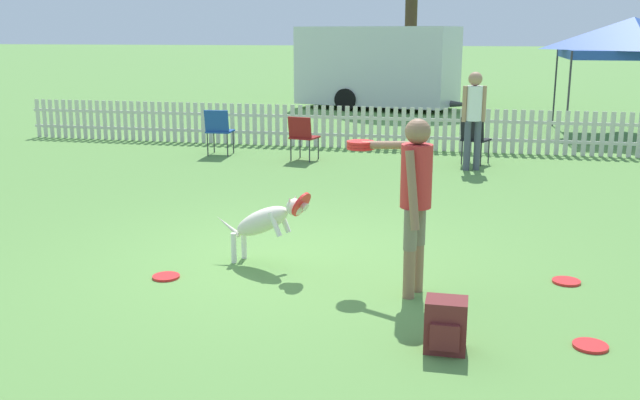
{
  "coord_description": "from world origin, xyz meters",
  "views": [
    {
      "loc": [
        1.86,
        -6.99,
        2.35
      ],
      "look_at": [
        0.42,
        -0.47,
        0.77
      ],
      "focal_mm": 40.0,
      "sensor_mm": 36.0,
      "label": 1
    }
  ],
  "objects_px": {
    "spectator_standing": "(474,111)",
    "folding_chair_center": "(219,128)",
    "folding_chair_blue_left": "(474,136)",
    "frisbee_midfield": "(590,346)",
    "backpack_on_grass": "(446,325)",
    "frisbee_near_handler": "(566,281)",
    "equipment_trailer": "(377,66)",
    "frisbee_near_dog": "(166,277)",
    "folding_chair_green_right": "(303,134)",
    "leaping_dog": "(266,220)",
    "canopy_tent_main": "(632,38)",
    "handler_person": "(411,185)"
  },
  "relations": [
    {
      "from": "frisbee_near_handler",
      "to": "handler_person",
      "type": "bearing_deg",
      "value": -157.69
    },
    {
      "from": "folding_chair_green_right",
      "to": "canopy_tent_main",
      "type": "xyz_separation_m",
      "value": [
        6.51,
        4.86,
        1.72
      ]
    },
    {
      "from": "frisbee_near_dog",
      "to": "folding_chair_green_right",
      "type": "bearing_deg",
      "value": 92.1
    },
    {
      "from": "folding_chair_blue_left",
      "to": "canopy_tent_main",
      "type": "distance_m",
      "value": 5.93
    },
    {
      "from": "backpack_on_grass",
      "to": "canopy_tent_main",
      "type": "xyz_separation_m",
      "value": [
        3.51,
        12.56,
        2.02
      ]
    },
    {
      "from": "frisbee_near_dog",
      "to": "equipment_trailer",
      "type": "xyz_separation_m",
      "value": [
        -0.18,
        16.19,
        1.31
      ]
    },
    {
      "from": "frisbee_near_dog",
      "to": "frisbee_midfield",
      "type": "distance_m",
      "value": 3.92
    },
    {
      "from": "folding_chair_center",
      "to": "handler_person",
      "type": "bearing_deg",
      "value": 119.98
    },
    {
      "from": "frisbee_near_handler",
      "to": "frisbee_midfield",
      "type": "distance_m",
      "value": 1.48
    },
    {
      "from": "frisbee_near_dog",
      "to": "folding_chair_blue_left",
      "type": "height_order",
      "value": "folding_chair_blue_left"
    },
    {
      "from": "folding_chair_center",
      "to": "spectator_standing",
      "type": "height_order",
      "value": "spectator_standing"
    },
    {
      "from": "frisbee_near_dog",
      "to": "folding_chair_center",
      "type": "bearing_deg",
      "value": 106.05
    },
    {
      "from": "folding_chair_blue_left",
      "to": "equipment_trailer",
      "type": "height_order",
      "value": "equipment_trailer"
    },
    {
      "from": "frisbee_near_handler",
      "to": "equipment_trailer",
      "type": "xyz_separation_m",
      "value": [
        -4.01,
        15.49,
        1.31
      ]
    },
    {
      "from": "leaping_dog",
      "to": "folding_chair_green_right",
      "type": "bearing_deg",
      "value": -151.81
    },
    {
      "from": "frisbee_near_handler",
      "to": "folding_chair_green_right",
      "type": "distance_m",
      "value": 7.22
    },
    {
      "from": "folding_chair_blue_left",
      "to": "frisbee_near_dog",
      "type": "bearing_deg",
      "value": 89.92
    },
    {
      "from": "frisbee_near_dog",
      "to": "leaping_dog",
      "type": "bearing_deg",
      "value": 33.57
    },
    {
      "from": "frisbee_midfield",
      "to": "backpack_on_grass",
      "type": "xyz_separation_m",
      "value": [
        -1.09,
        -0.29,
        0.19
      ]
    },
    {
      "from": "frisbee_near_dog",
      "to": "folding_chair_blue_left",
      "type": "relative_size",
      "value": 0.31
    },
    {
      "from": "frisbee_near_dog",
      "to": "backpack_on_grass",
      "type": "bearing_deg",
      "value": -21.19
    },
    {
      "from": "leaping_dog",
      "to": "folding_chair_blue_left",
      "type": "xyz_separation_m",
      "value": [
        2.02,
        6.37,
        0.03
      ]
    },
    {
      "from": "frisbee_near_dog",
      "to": "canopy_tent_main",
      "type": "xyz_separation_m",
      "value": [
        6.27,
        11.5,
        2.21
      ]
    },
    {
      "from": "frisbee_midfield",
      "to": "canopy_tent_main",
      "type": "relative_size",
      "value": 0.09
    },
    {
      "from": "frisbee_midfield",
      "to": "folding_chair_center",
      "type": "bearing_deg",
      "value": 127.26
    },
    {
      "from": "backpack_on_grass",
      "to": "folding_chair_blue_left",
      "type": "xyz_separation_m",
      "value": [
        0.13,
        8.01,
        0.32
      ]
    },
    {
      "from": "frisbee_near_handler",
      "to": "backpack_on_grass",
      "type": "relative_size",
      "value": 0.66
    },
    {
      "from": "folding_chair_blue_left",
      "to": "leaping_dog",
      "type": "bearing_deg",
      "value": 94.86
    },
    {
      "from": "frisbee_near_dog",
      "to": "folding_chair_center",
      "type": "distance_m",
      "value": 7.18
    },
    {
      "from": "leaping_dog",
      "to": "frisbee_near_dog",
      "type": "distance_m",
      "value": 1.14
    },
    {
      "from": "spectator_standing",
      "to": "folding_chair_center",
      "type": "bearing_deg",
      "value": -22.75
    },
    {
      "from": "handler_person",
      "to": "spectator_standing",
      "type": "bearing_deg",
      "value": 13.41
    },
    {
      "from": "frisbee_near_dog",
      "to": "canopy_tent_main",
      "type": "relative_size",
      "value": 0.09
    },
    {
      "from": "frisbee_near_handler",
      "to": "frisbee_midfield",
      "type": "bearing_deg",
      "value": -89.44
    },
    {
      "from": "frisbee_midfield",
      "to": "canopy_tent_main",
      "type": "distance_m",
      "value": 12.7
    },
    {
      "from": "canopy_tent_main",
      "to": "backpack_on_grass",
      "type": "bearing_deg",
      "value": -105.62
    },
    {
      "from": "frisbee_near_handler",
      "to": "canopy_tent_main",
      "type": "xyz_separation_m",
      "value": [
        2.44,
        10.8,
        2.21
      ]
    },
    {
      "from": "spectator_standing",
      "to": "frisbee_near_handler",
      "type": "bearing_deg",
      "value": 82.92
    },
    {
      "from": "spectator_standing",
      "to": "equipment_trailer",
      "type": "relative_size",
      "value": 0.3
    },
    {
      "from": "frisbee_near_dog",
      "to": "frisbee_midfield",
      "type": "bearing_deg",
      "value": -11.41
    },
    {
      "from": "folding_chair_green_right",
      "to": "spectator_standing",
      "type": "height_order",
      "value": "spectator_standing"
    },
    {
      "from": "frisbee_midfield",
      "to": "equipment_trailer",
      "type": "bearing_deg",
      "value": 103.34
    },
    {
      "from": "frisbee_midfield",
      "to": "backpack_on_grass",
      "type": "height_order",
      "value": "backpack_on_grass"
    },
    {
      "from": "folding_chair_blue_left",
      "to": "spectator_standing",
      "type": "xyz_separation_m",
      "value": [
        -0.03,
        -0.56,
        0.52
      ]
    },
    {
      "from": "frisbee_midfield",
      "to": "frisbee_near_handler",
      "type": "bearing_deg",
      "value": 90.56
    },
    {
      "from": "folding_chair_blue_left",
      "to": "frisbee_near_handler",
      "type": "bearing_deg",
      "value": 121.1
    },
    {
      "from": "handler_person",
      "to": "spectator_standing",
      "type": "relative_size",
      "value": 0.96
    },
    {
      "from": "spectator_standing",
      "to": "equipment_trailer",
      "type": "bearing_deg",
      "value": -89.62
    },
    {
      "from": "handler_person",
      "to": "frisbee_near_handler",
      "type": "height_order",
      "value": "handler_person"
    },
    {
      "from": "folding_chair_blue_left",
      "to": "spectator_standing",
      "type": "relative_size",
      "value": 0.51
    }
  ]
}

